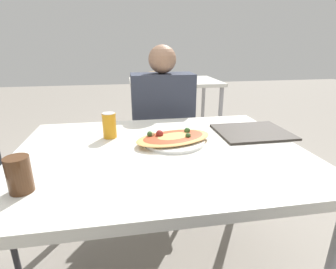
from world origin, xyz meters
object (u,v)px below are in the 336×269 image
dining_table (161,163)px  chair_far_seated (161,137)px  person_seated (163,117)px  drink_glass (19,175)px  soda_can (109,125)px  pizza_main (173,139)px

dining_table → chair_far_seated: 0.83m
person_seated → drink_glass: 1.14m
dining_table → drink_glass: (-0.48, -0.27, 0.13)m
chair_far_seated → drink_glass: chair_far_seated is taller
soda_can → drink_glass: soda_can is taller
pizza_main → dining_table: bearing=-133.4°
drink_glass → soda_can: bearing=61.1°
chair_far_seated → person_seated: 0.22m
person_seated → chair_far_seated: bearing=-90.0°
dining_table → drink_glass: size_ratio=10.72×
chair_far_seated → person_seated: person_seated is taller
person_seated → drink_glass: size_ratio=10.02×
dining_table → soda_can: size_ratio=10.04×
soda_can → person_seated: bearing=55.8°
drink_glass → person_seated: bearing=58.2°
person_seated → dining_table: bearing=80.6°
chair_far_seated → drink_glass: bearing=61.0°
drink_glass → pizza_main: bearing=31.7°
person_seated → pizza_main: (-0.04, -0.62, 0.07)m
chair_far_seated → soda_can: chair_far_seated is taller
chair_far_seated → drink_glass: size_ratio=7.44×
soda_can → drink_glass: 0.53m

